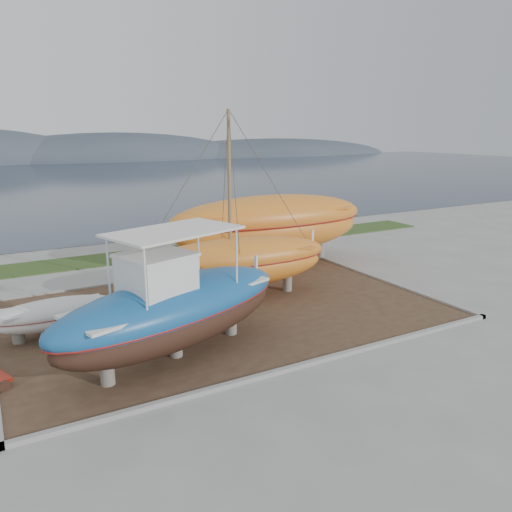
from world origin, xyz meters
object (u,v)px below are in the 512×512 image
white_dinghy (55,318)px  orange_bare_hull (270,231)px  orange_sailboat (239,207)px  blue_caique (174,295)px

white_dinghy → orange_bare_hull: bearing=19.8°
orange_sailboat → orange_bare_hull: 6.47m
white_dinghy → orange_sailboat: orange_sailboat is taller
blue_caique → white_dinghy: 5.41m
white_dinghy → orange_bare_hull: (12.41, 4.89, 1.28)m
white_dinghy → orange_bare_hull: size_ratio=0.38×
blue_caique → orange_bare_hull: blue_caique is taller
white_dinghy → orange_sailboat: 8.93m
white_dinghy → orange_sailboat: (8.17, 0.56, 3.56)m
blue_caique → white_dinghy: blue_caique is taller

